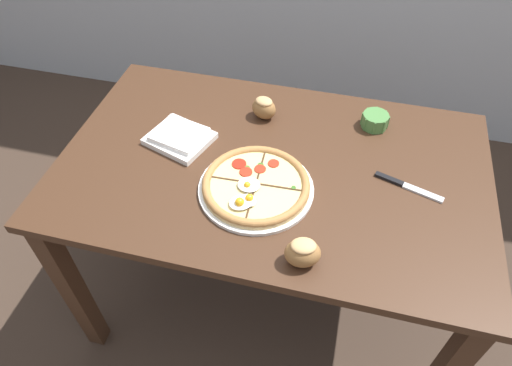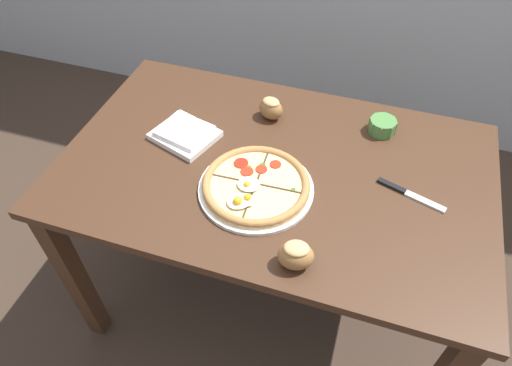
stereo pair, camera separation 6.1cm
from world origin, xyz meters
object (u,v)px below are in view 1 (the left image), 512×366
Objects in this scene: pizza at (256,186)px; knife_main at (408,186)px; dining_table at (271,189)px; bread_piece_near at (264,108)px; bread_piece_mid at (303,252)px; napkin_folded at (180,137)px; ramekin_bowl at (375,120)px.

pizza is 0.44m from knife_main.
dining_table is 3.91× the size of pizza.
bread_piece_mid is at bearing -67.22° from bread_piece_near.
bread_piece_near is 0.50× the size of knife_main.
dining_table is 6.55× the size of knife_main.
knife_main is at bearing 52.15° from bread_piece_mid.
bread_piece_near reaches higher than dining_table.
dining_table is 0.18m from pizza.
dining_table is at bearing -70.14° from bread_piece_near.
pizza is 0.32m from napkin_folded.
knife_main is at bearing 0.43° from dining_table.
ramekin_bowl is 0.45× the size of knife_main.
pizza is 3.69× the size of ramekin_bowl.
knife_main is (0.12, -0.25, -0.02)m from ramekin_bowl.
knife_main is (0.48, -0.21, -0.04)m from bread_piece_near.
napkin_folded is 1.15× the size of knife_main.
pizza is at bearing 129.48° from bread_piece_mid.
ramekin_bowl is (0.31, 0.37, 0.01)m from pizza.
ramekin_bowl is 0.64m from napkin_folded.
dining_table is at bearing -6.01° from napkin_folded.
napkin_folded is 0.30m from bread_piece_near.
bread_piece_near is 0.97× the size of bread_piece_mid.
pizza is at bearing -129.76° from ramekin_bowl.
bread_piece_mid is at bearing -65.35° from dining_table.
bread_piece_mid reaches higher than dining_table.
bread_piece_near reaches higher than knife_main.
pizza is 0.34m from bread_piece_near.
pizza is 3.24× the size of bread_piece_mid.
ramekin_bowl is at bearing 50.24° from pizza.
napkin_folded is at bearing 173.99° from dining_table.
bread_piece_near is (-0.36, -0.04, 0.01)m from ramekin_bowl.
ramekin_bowl is at bearing 20.58° from napkin_folded.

